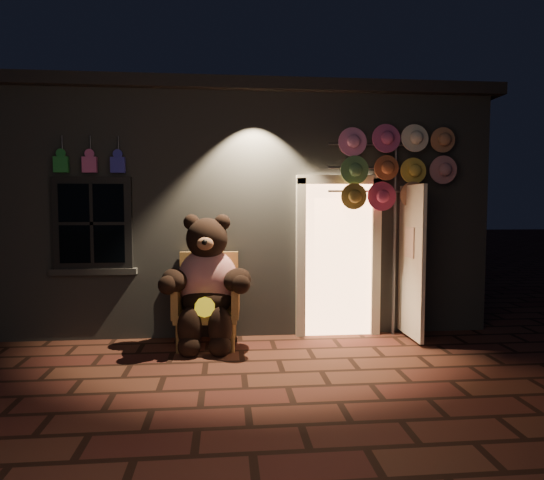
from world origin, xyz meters
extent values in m
plane|color=#572F21|center=(0.00, 0.00, 0.00)|extent=(60.00, 60.00, 0.00)
cube|color=slate|center=(0.00, 4.00, 1.65)|extent=(7.00, 5.00, 3.30)
cube|color=black|center=(0.00, 4.00, 3.38)|extent=(7.30, 5.30, 0.16)
cube|color=black|center=(-1.90, 1.46, 1.55)|extent=(1.00, 0.10, 1.20)
cube|color=black|center=(-1.90, 1.43, 1.55)|extent=(0.82, 0.06, 1.02)
cube|color=slate|center=(-1.90, 1.46, 0.92)|extent=(1.10, 0.14, 0.08)
cube|color=#FFB072|center=(1.35, 1.48, 1.05)|extent=(0.92, 0.10, 2.10)
cube|color=beige|center=(0.83, 1.44, 1.05)|extent=(0.12, 0.12, 2.20)
cube|color=beige|center=(1.87, 1.44, 1.05)|extent=(0.12, 0.12, 2.20)
cube|color=beige|center=(1.35, 1.44, 2.13)|extent=(1.16, 0.12, 0.12)
cube|color=beige|center=(2.25, 1.10, 1.05)|extent=(0.05, 0.80, 2.00)
cube|color=#248536|center=(-2.25, 1.38, 2.30)|extent=(0.18, 0.07, 0.20)
cylinder|color=#59595E|center=(-2.25, 1.44, 2.55)|extent=(0.02, 0.02, 0.25)
cube|color=#D15699|center=(-1.90, 1.38, 2.30)|extent=(0.18, 0.07, 0.20)
cylinder|color=#59595E|center=(-1.90, 1.44, 2.55)|extent=(0.02, 0.02, 0.25)
cube|color=#3230AA|center=(-1.55, 1.38, 2.30)|extent=(0.18, 0.07, 0.20)
cylinder|color=#59595E|center=(-1.55, 1.44, 2.55)|extent=(0.02, 0.02, 0.25)
cube|color=#AB8442|center=(-0.42, 1.09, 0.40)|extent=(0.80, 0.75, 0.11)
cube|color=#AB8442|center=(-0.40, 1.42, 0.79)|extent=(0.77, 0.13, 0.77)
cube|color=#AB8442|center=(-0.78, 1.09, 0.62)|extent=(0.12, 0.66, 0.44)
cube|color=#AB8442|center=(-0.06, 1.05, 0.62)|extent=(0.12, 0.66, 0.44)
cylinder|color=#AB8442|center=(-0.76, 0.80, 0.18)|extent=(0.05, 0.05, 0.35)
cylinder|color=#AB8442|center=(-0.11, 0.77, 0.18)|extent=(0.05, 0.05, 0.35)
cylinder|color=#AB8442|center=(-0.73, 1.41, 0.18)|extent=(0.05, 0.05, 0.35)
cylinder|color=#AB8442|center=(-0.08, 1.38, 0.18)|extent=(0.05, 0.05, 0.35)
ellipsoid|color=red|center=(-0.41, 1.15, 0.83)|extent=(0.80, 0.66, 0.81)
ellipsoid|color=black|center=(-0.42, 1.06, 0.60)|extent=(0.66, 0.57, 0.38)
sphere|color=black|center=(-0.42, 1.09, 1.37)|extent=(0.55, 0.55, 0.52)
sphere|color=black|center=(-0.61, 1.13, 1.57)|extent=(0.20, 0.20, 0.20)
sphere|color=black|center=(-0.22, 1.11, 1.57)|extent=(0.20, 0.20, 0.20)
ellipsoid|color=#956343|center=(-0.43, 0.85, 1.32)|extent=(0.21, 0.15, 0.16)
ellipsoid|color=black|center=(-0.81, 0.92, 0.87)|extent=(0.44, 0.59, 0.29)
ellipsoid|color=black|center=(-0.04, 0.88, 0.87)|extent=(0.48, 0.60, 0.29)
ellipsoid|color=black|center=(-0.62, 0.73, 0.32)|extent=(0.29, 0.29, 0.50)
ellipsoid|color=black|center=(-0.26, 0.71, 0.32)|extent=(0.29, 0.29, 0.50)
sphere|color=black|center=(-0.62, 0.66, 0.12)|extent=(0.27, 0.27, 0.27)
sphere|color=black|center=(-0.26, 0.64, 0.12)|extent=(0.27, 0.27, 0.27)
cylinder|color=yellow|center=(-0.44, 0.72, 0.57)|extent=(0.25, 0.11, 0.24)
cylinder|color=#59595E|center=(2.12, 1.38, 1.40)|extent=(0.04, 0.04, 2.80)
cylinder|color=#59595E|center=(1.81, 1.36, 2.60)|extent=(1.25, 0.03, 0.03)
cylinder|color=#59595E|center=(1.81, 1.36, 2.28)|extent=(1.25, 0.03, 0.03)
cylinder|color=#59595E|center=(1.81, 1.36, 1.97)|extent=(1.25, 0.03, 0.03)
cylinder|color=pink|center=(1.50, 1.30, 2.65)|extent=(0.35, 0.11, 0.36)
cylinder|color=#D55494|center=(1.92, 1.27, 2.65)|extent=(0.35, 0.11, 0.36)
cylinder|color=white|center=(2.33, 1.24, 2.65)|extent=(0.35, 0.11, 0.36)
cylinder|color=tan|center=(2.75, 1.30, 2.65)|extent=(0.35, 0.11, 0.36)
cylinder|color=#538951|center=(1.50, 1.27, 2.28)|extent=(0.35, 0.11, 0.36)
cylinder|color=#B05835|center=(1.92, 1.24, 2.28)|extent=(0.35, 0.11, 0.36)
cylinder|color=#FED74C|center=(2.33, 1.30, 2.28)|extent=(0.35, 0.11, 0.36)
cylinder|color=#D58690|center=(2.75, 1.27, 2.28)|extent=(0.35, 0.11, 0.36)
cylinder|color=olive|center=(1.50, 1.24, 1.92)|extent=(0.35, 0.11, 0.36)
cylinder|color=#B93767|center=(1.92, 1.30, 1.92)|extent=(0.35, 0.11, 0.36)
cylinder|color=tan|center=(2.33, 1.27, 1.92)|extent=(0.35, 0.11, 0.36)
camera|label=1|loc=(-0.18, -5.02, 1.77)|focal=32.00mm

